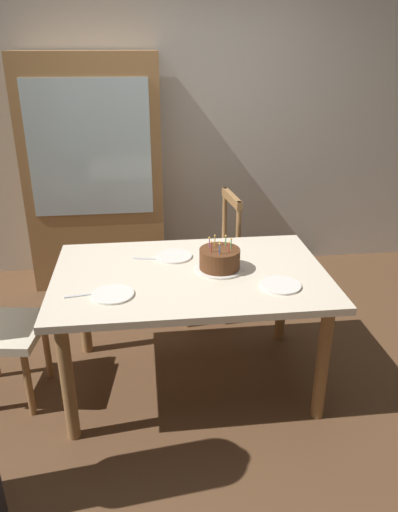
{
  "coord_description": "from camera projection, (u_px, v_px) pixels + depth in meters",
  "views": [
    {
      "loc": [
        -0.25,
        -2.52,
        1.96
      ],
      "look_at": [
        0.05,
        0.0,
        0.85
      ],
      "focal_mm": 34.5,
      "sensor_mm": 36.0,
      "label": 1
    }
  ],
  "objects": [
    {
      "name": "china_cabinet",
      "position": [
        95.0,
        174.0,
        4.07
      ],
      "size": [
        1.1,
        0.45,
        1.9
      ],
      "color": "#9E7042",
      "rests_on": "ground"
    },
    {
      "name": "plate_near_guest",
      "position": [
        281.0,
        285.0,
        2.64
      ],
      "size": [
        0.22,
        0.22,
        0.01
      ],
      "primitive_type": "cylinder",
      "color": "white",
      "rests_on": "dining_table"
    },
    {
      "name": "back_wall",
      "position": [
        169.0,
        124.0,
        4.27
      ],
      "size": [
        6.4,
        0.1,
        2.6
      ],
      "primitive_type": "cube",
      "color": "beige",
      "rests_on": "ground"
    },
    {
      "name": "birthday_cake",
      "position": [
        220.0,
        260.0,
        2.82
      ],
      "size": [
        0.28,
        0.28,
        0.19
      ],
      "color": "silver",
      "rests_on": "dining_table"
    },
    {
      "name": "fork_near_celebrant",
      "position": [
        82.0,
        295.0,
        2.55
      ],
      "size": [
        0.18,
        0.04,
        0.01
      ],
      "primitive_type": "cube",
      "rotation": [
        0.0,
        0.0,
        0.16
      ],
      "color": "silver",
      "rests_on": "dining_table"
    },
    {
      "name": "plate_far_side",
      "position": [
        174.0,
        256.0,
        3.0
      ],
      "size": [
        0.22,
        0.22,
        0.01
      ],
      "primitive_type": "cylinder",
      "color": "white",
      "rests_on": "dining_table"
    },
    {
      "name": "plate_near_celebrant",
      "position": [
        113.0,
        294.0,
        2.55
      ],
      "size": [
        0.22,
        0.22,
        0.01
      ],
      "primitive_type": "cylinder",
      "color": "white",
      "rests_on": "dining_table"
    },
    {
      "name": "dining_table",
      "position": [
        190.0,
        286.0,
        2.84
      ],
      "size": [
        1.56,
        1.01,
        0.75
      ],
      "color": "beige",
      "rests_on": "ground"
    },
    {
      "name": "ground",
      "position": [
        191.0,
        380.0,
        3.11
      ],
      "size": [
        6.4,
        6.4,
        0.0
      ],
      "primitive_type": "plane",
      "color": "brown"
    },
    {
      "name": "chair_spindle_back",
      "position": [
        209.0,
        259.0,
        3.7
      ],
      "size": [
        0.48,
        0.48,
        0.95
      ],
      "color": "beige",
      "rests_on": "ground"
    },
    {
      "name": "fork_far_side",
      "position": [
        148.0,
        259.0,
        2.97
      ],
      "size": [
        0.18,
        0.04,
        0.01
      ],
      "primitive_type": "cube",
      "rotation": [
        0.0,
        0.0,
        -0.16
      ],
      "color": "silver",
      "rests_on": "dining_table"
    }
  ]
}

